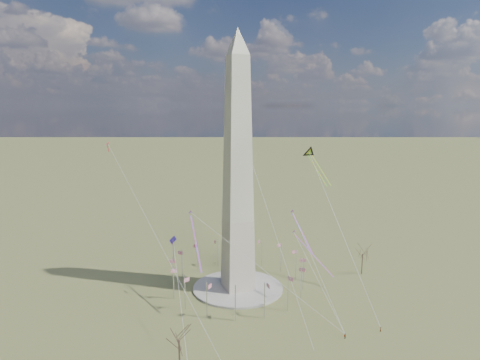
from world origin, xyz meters
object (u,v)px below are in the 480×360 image
object	(u,v)px
tree_near	(363,253)
kite_delta_black	(310,155)
washington_monument	(238,171)
person_east	(380,329)

from	to	relation	value
tree_near	kite_delta_black	distance (m)	48.37
washington_monument	tree_near	xyz separation A→B (m)	(55.95, -4.94, -38.13)
washington_monument	person_east	world-z (taller)	washington_monument
tree_near	kite_delta_black	bearing A→B (deg)	127.66
washington_monument	kite_delta_black	size ratio (longest dim) A/B	5.38
washington_monument	person_east	bearing A→B (deg)	-56.44
tree_near	kite_delta_black	size ratio (longest dim) A/B	0.74
washington_monument	tree_near	distance (m)	67.89
person_east	kite_delta_black	size ratio (longest dim) A/B	0.09
tree_near	person_east	size ratio (longest dim) A/B	8.19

